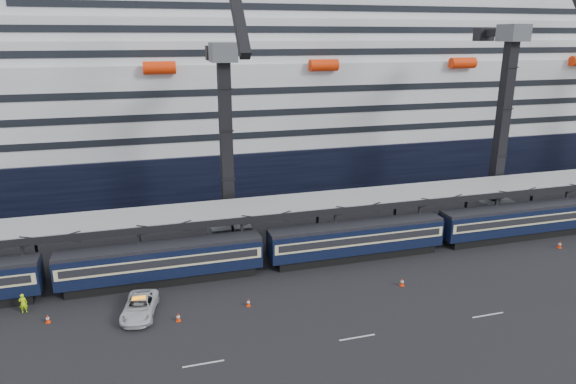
% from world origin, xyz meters
% --- Properties ---
extents(ground, '(260.00, 260.00, 0.00)m').
position_xyz_m(ground, '(0.00, 0.00, 0.00)').
color(ground, black).
rests_on(ground, ground).
extents(train, '(133.05, 3.00, 4.05)m').
position_xyz_m(train, '(-4.65, 10.00, 2.20)').
color(train, black).
rests_on(train, ground).
extents(canopy, '(130.00, 6.25, 5.53)m').
position_xyz_m(canopy, '(0.00, 14.00, 5.25)').
color(canopy, gray).
rests_on(canopy, ground).
extents(cruise_ship, '(214.09, 28.84, 34.00)m').
position_xyz_m(cruise_ship, '(-1.08, 45.99, 12.34)').
color(cruise_ship, black).
rests_on(cruise_ship, ground).
extents(crane_dark_near, '(4.50, 17.75, 35.08)m').
position_xyz_m(crane_dark_near, '(-20.00, 18.59, 11.93)').
color(crane_dark_near, '#46494D').
rests_on(crane_dark_near, ground).
extents(crane_dark_mid, '(4.50, 18.24, 39.64)m').
position_xyz_m(crane_dark_mid, '(15.00, 17.59, 13.36)').
color(crane_dark_mid, '#46494D').
rests_on(crane_dark_mid, ground).
extents(pickup_truck, '(3.54, 5.90, 1.53)m').
position_xyz_m(pickup_truck, '(-30.25, 4.31, 0.77)').
color(pickup_truck, silver).
rests_on(pickup_truck, ground).
extents(worker, '(0.65, 0.43, 1.77)m').
position_xyz_m(worker, '(-39.75, 7.50, 0.88)').
color(worker, '#C4FF0D').
rests_on(worker, ground).
extents(traffic_cone_a, '(0.38, 0.38, 0.76)m').
position_xyz_m(traffic_cone_a, '(-37.57, 5.17, 0.38)').
color(traffic_cone_a, '#F93107').
rests_on(traffic_cone_a, ground).
extents(traffic_cone_b, '(0.36, 0.36, 0.72)m').
position_xyz_m(traffic_cone_b, '(-21.15, 3.21, 0.36)').
color(traffic_cone_b, '#F93107').
rests_on(traffic_cone_b, ground).
extents(traffic_cone_c, '(0.38, 0.38, 0.76)m').
position_xyz_m(traffic_cone_c, '(-27.23, 2.41, 0.37)').
color(traffic_cone_c, '#F93107').
rests_on(traffic_cone_c, ground).
extents(traffic_cone_d, '(0.41, 0.41, 0.81)m').
position_xyz_m(traffic_cone_d, '(-6.40, 2.87, 0.40)').
color(traffic_cone_d, '#F93107').
rests_on(traffic_cone_d, ground).
extents(traffic_cone_f, '(0.42, 0.42, 0.85)m').
position_xyz_m(traffic_cone_f, '(14.88, 6.10, 0.42)').
color(traffic_cone_f, '#F93107').
rests_on(traffic_cone_f, ground).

